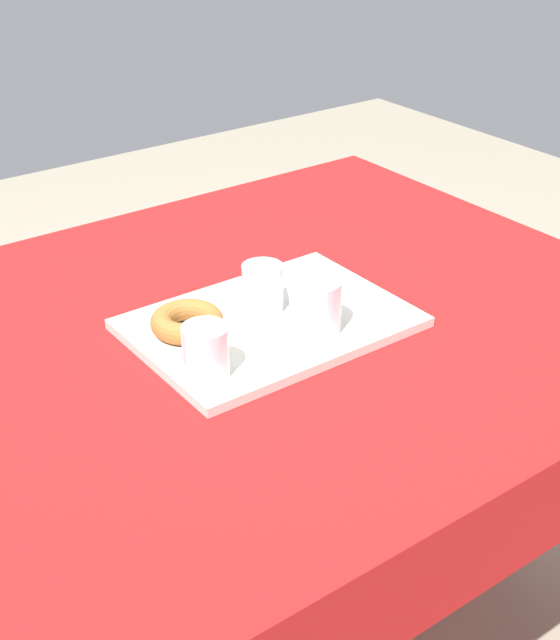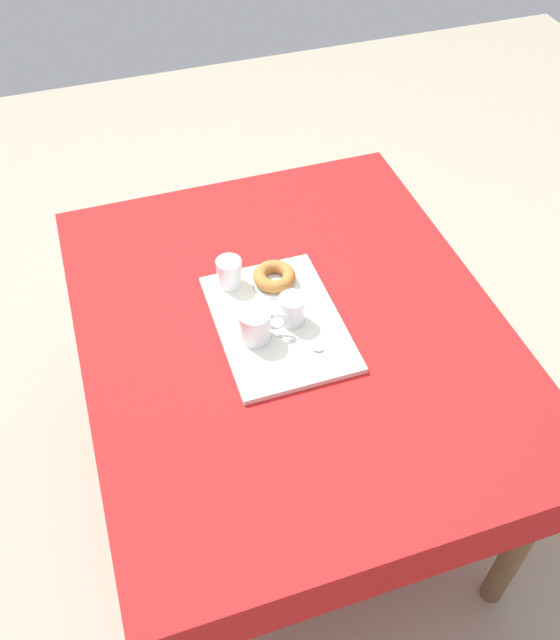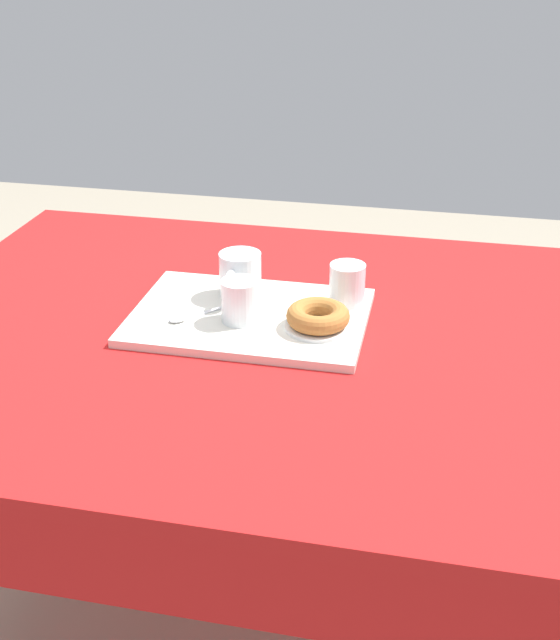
{
  "view_description": "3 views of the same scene",
  "coord_description": "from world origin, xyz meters",
  "views": [
    {
      "loc": [
        -0.76,
        -1.08,
        1.52
      ],
      "look_at": [
        -0.0,
        -0.05,
        0.79
      ],
      "focal_mm": 49.99,
      "sensor_mm": 36.0,
      "label": 1
    },
    {
      "loc": [
        1.14,
        -0.41,
        2.1
      ],
      "look_at": [
        -0.01,
        -0.03,
        0.8
      ],
      "focal_mm": 38.12,
      "sensor_mm": 36.0,
      "label": 2
    },
    {
      "loc": [
        -0.36,
        1.33,
        1.49
      ],
      "look_at": [
        -0.07,
        -0.01,
        0.8
      ],
      "focal_mm": 46.01,
      "sensor_mm": 36.0,
      "label": 3
    }
  ],
  "objects": [
    {
      "name": "sugar_donut_left",
      "position": [
        -0.15,
        -0.0,
        0.82
      ],
      "size": [
        0.12,
        0.12,
        0.04
      ],
      "primitive_type": "torus",
      "color": "#A3662D",
      "rests_on": "donut_plate_left"
    },
    {
      "name": "donut_plate_left",
      "position": [
        -0.15,
        -0.0,
        0.8
      ],
      "size": [
        0.12,
        0.12,
        0.01
      ],
      "primitive_type": "cylinder",
      "color": "white",
      "rests_on": "serving_tray"
    },
    {
      "name": "dining_table",
      "position": [
        0.0,
        0.0,
        0.68
      ],
      "size": [
        1.34,
        1.1,
        0.78
      ],
      "color": "red",
      "rests_on": "ground"
    },
    {
      "name": "tea_mug_left",
      "position": [
        0.03,
        -0.11,
        0.84
      ],
      "size": [
        0.08,
        0.13,
        0.09
      ],
      "color": "white",
      "rests_on": "serving_tray"
    },
    {
      "name": "water_glass_near",
      "position": [
        -0.19,
        -0.12,
        0.83
      ],
      "size": [
        0.07,
        0.07,
        0.08
      ],
      "color": "white",
      "rests_on": "serving_tray"
    },
    {
      "name": "serving_tray",
      "position": [
        -0.01,
        -0.03,
        0.79
      ],
      "size": [
        0.45,
        0.32,
        0.02
      ],
      "primitive_type": "cube",
      "color": "silver",
      "rests_on": "dining_table"
    },
    {
      "name": "water_glass_far",
      "position": [
        -0.0,
        0.0,
        0.83
      ],
      "size": [
        0.07,
        0.07,
        0.08
      ],
      "color": "white",
      "rests_on": "serving_tray"
    },
    {
      "name": "ground_plane",
      "position": [
        0.0,
        0.0,
        0.0
      ],
      "size": [
        6.0,
        6.0,
        0.0
      ],
      "primitive_type": "plane",
      "color": "gray"
    },
    {
      "name": "teaspoon_near",
      "position": [
        0.1,
        0.02,
        0.8
      ],
      "size": [
        0.1,
        0.1,
        0.01
      ],
      "rotation": [
        0.0,
        0.0,
        0.81
      ],
      "color": "silver",
      "rests_on": "serving_tray"
    }
  ]
}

